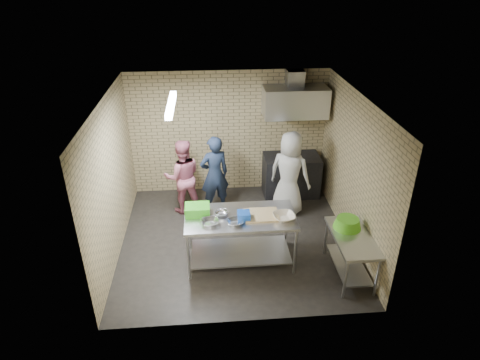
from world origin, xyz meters
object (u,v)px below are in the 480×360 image
green_basin (347,223)px  man_navy (215,175)px  woman_white (290,173)px  prep_table (240,239)px  woman_pink (183,177)px  stove (291,175)px  bottle_red (295,102)px  side_counter (350,255)px  green_crate (197,210)px  blue_tub (244,216)px  bottle_green (314,103)px

green_basin → man_navy: man_navy is taller
green_basin → woman_white: (-0.62, 1.79, 0.03)m
prep_table → woman_pink: woman_pink is taller
stove → bottle_red: 1.60m
side_counter → bottle_red: (-0.40, 2.99, 1.65)m
side_counter → man_navy: bearing=134.3°
green_crate → woman_pink: woman_pink is taller
blue_tub → woman_pink: 2.14m
side_counter → woman_pink: size_ratio=0.76×
stove → bottle_red: bottle_red is taller
green_crate → blue_tub: (0.75, -0.22, -0.02)m
blue_tub → bottle_green: 3.29m
green_crate → woman_pink: 1.67m
green_crate → bottle_green: 3.58m
green_basin → man_navy: size_ratio=0.28×
bottle_red → stove: bearing=-101.8°
bottle_green → man_navy: bottle_green is taller
bottle_green → stove: bearing=-151.9°
bottle_red → green_basin: bearing=-82.1°
stove → woman_white: 0.84m
bottle_red → bottle_green: bearing=0.0°
side_counter → green_basin: size_ratio=2.61×
woman_white → woman_pink: bearing=26.7°
stove → bottle_green: bottle_green is taller
green_basin → woman_white: bearing=109.0°
prep_table → stove: (1.32, 2.27, -0.01)m
prep_table → woman_white: bearing=54.2°
blue_tub → woman_pink: bearing=120.1°
green_basin → bottle_red: bottle_red is taller
prep_table → side_counter: bearing=-15.2°
stove → bottle_green: size_ratio=8.00×
green_basin → bottle_green: 2.98m
side_counter → woman_white: woman_white is taller
prep_table → bottle_green: (1.77, 2.51, 1.56)m
side_counter → woman_white: size_ratio=0.69×
stove → blue_tub: size_ratio=5.91×
man_navy → woman_white: size_ratio=0.95×
woman_pink → green_crate: bearing=93.0°
side_counter → green_basin: green_basin is taller
prep_table → man_navy: (-0.38, 1.71, 0.37)m
man_navy → woman_pink: (-0.64, 0.03, -0.04)m
blue_tub → bottle_green: size_ratio=1.35×
green_crate → woman_pink: size_ratio=0.26×
woman_white → man_navy: bearing=26.0°
prep_table → bottle_red: size_ratio=10.16×
blue_tub → bottle_green: bottle_green is taller
stove → green_basin: (0.43, -2.50, 0.38)m
prep_table → green_basin: size_ratio=3.97×
prep_table → blue_tub: size_ratio=9.00×
side_counter → bottle_green: (0.00, 2.99, 1.64)m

